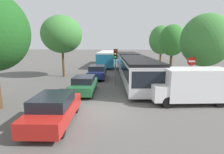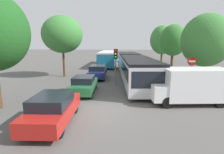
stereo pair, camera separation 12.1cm
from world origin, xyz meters
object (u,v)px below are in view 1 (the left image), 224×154
articulated_bus (132,65)px  tree_right_near (205,41)px  tree_left_mid (62,35)px  city_bus_rear (107,57)px  queued_car_navy (97,72)px  direction_sign_post (204,59)px  white_van (192,85)px  no_entry_sign (191,69)px  tree_right_far (161,41)px  traffic_light (116,59)px  queued_car_red (54,109)px  queued_car_green (84,85)px  tree_right_mid (172,40)px

articulated_bus → tree_right_near: 7.57m
articulated_bus → tree_left_mid: size_ratio=2.49×
articulated_bus → city_bus_rear: 12.05m
queued_car_navy → direction_sign_post: (10.07, -3.05, 1.80)m
city_bus_rear → white_van: (7.65, -19.60, -0.20)m
articulated_bus → no_entry_sign: no_entry_sign is taller
city_bus_rear → no_entry_sign: size_ratio=4.13×
tree_right_near → tree_right_far: bearing=89.7°
city_bus_rear → traffic_light: (2.36, -15.09, 1.06)m
traffic_light → tree_right_far: (8.07, 20.83, 1.92)m
queued_car_navy → tree_left_mid: tree_left_mid is taller
queued_car_navy → white_van: (7.51, -7.72, 0.48)m
tree_right_far → no_entry_sign: bearing=-94.7°
traffic_light → tree_right_far: size_ratio=0.46×
queued_car_red → queued_car_green: queued_car_red is taller
city_bus_rear → queued_car_navy: city_bus_rear is taller
traffic_light → tree_right_far: 22.42m
direction_sign_post → tree_right_far: (0.23, 20.67, 1.87)m
queued_car_green → tree_left_mid: tree_left_mid is taller
tree_right_near → tree_right_far: tree_right_far is taller
city_bus_rear → tree_right_near: bearing=-146.9°
tree_right_mid → direction_sign_post: bearing=-88.3°
no_entry_sign → tree_right_near: 3.38m
articulated_bus → direction_sign_post: size_ratio=4.86×
queued_car_red → tree_right_near: bearing=-54.3°
articulated_bus → queued_car_green: bearing=-36.9°
city_bus_rear → tree_right_mid: tree_right_mid is taller
tree_right_mid → tree_right_far: 10.72m
queued_car_green → articulated_bus: bearing=-35.2°
queued_car_green → tree_right_mid: bearing=-40.9°
tree_left_mid → tree_right_mid: bearing=23.8°
articulated_bus → city_bus_rear: size_ratio=1.50×
tree_left_mid → tree_right_far: tree_right_far is taller
white_van → no_entry_sign: no_entry_sign is taller
no_entry_sign → tree_right_far: (1.81, 22.23, 2.55)m
tree_left_mid → tree_right_near: tree_left_mid is taller
queued_car_green → tree_right_mid: tree_right_mid is taller
city_bus_rear → articulated_bus: bearing=-162.4°
articulated_bus → tree_right_far: bearing=154.4°
queued_car_red → queued_car_navy: (0.33, 11.31, 0.01)m
white_van → traffic_light: (-5.28, 4.51, 1.26)m
articulated_bus → city_bus_rear: bearing=-165.5°
direction_sign_post → tree_right_near: 1.62m
traffic_light → tree_right_mid: (7.55, 10.12, 1.81)m
queued_car_green → white_van: bearing=-106.6°
articulated_bus → traffic_light: (-1.69, -3.74, 1.01)m
no_entry_sign → tree_right_mid: 11.84m
queued_car_green → direction_sign_post: 10.73m
traffic_light → city_bus_rear: bearing=-158.8°
no_entry_sign → traffic_light: bearing=-102.6°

